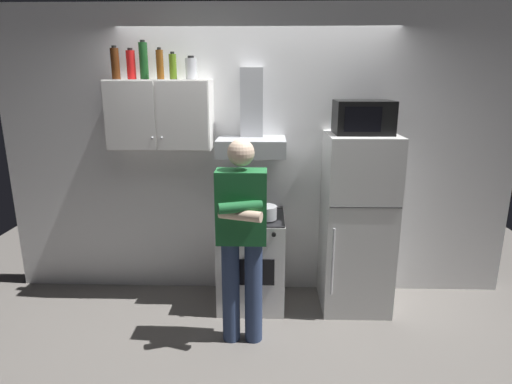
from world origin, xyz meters
name	(u,v)px	position (x,y,z in m)	size (l,w,h in m)	color
ground_plane	(256,316)	(0.00, 0.00, 0.00)	(7.00, 7.00, 0.00)	slate
back_wall_tiled	(258,155)	(0.00, 0.60, 1.35)	(4.80, 0.10, 2.70)	white
upper_cabinet	(161,115)	(-0.85, 0.37, 1.75)	(0.90, 0.37, 0.60)	white
stove_oven	(251,260)	(-0.05, 0.25, 0.43)	(0.60, 0.62, 0.87)	white
range_hood	(252,132)	(-0.05, 0.38, 1.60)	(0.60, 0.44, 0.75)	#B7BABF
refrigerator	(357,223)	(0.90, 0.25, 0.80)	(0.60, 0.62, 1.60)	silver
microwave	(363,117)	(0.90, 0.27, 1.74)	(0.48, 0.37, 0.28)	black
person_standing	(242,236)	(-0.10, -0.36, 0.90)	(0.38, 0.33, 1.64)	navy
cooking_pot	(266,212)	(0.08, 0.13, 0.93)	(0.30, 0.20, 0.11)	#B7BABF
bottle_beer_brown	(160,64)	(-0.83, 0.34, 2.17)	(0.06, 0.06, 0.26)	brown
bottle_olive_oil	(173,66)	(-0.73, 0.42, 2.16)	(0.06, 0.06, 0.23)	#4C6B19
bottle_wine_green	(144,61)	(-0.98, 0.40, 2.21)	(0.07, 0.07, 0.32)	#19471E
bottle_canister_steel	(191,68)	(-0.57, 0.41, 2.14)	(0.10, 0.10, 0.20)	#B2B5BA
bottle_soda_red	(131,65)	(-1.09, 0.39, 2.17)	(0.08, 0.08, 0.26)	red
bottle_rum_dark	(115,63)	(-1.21, 0.34, 2.18)	(0.07, 0.07, 0.27)	#47230F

